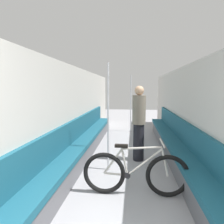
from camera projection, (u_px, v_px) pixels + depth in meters
wall_left at (70, 113)px, 4.52m from camera, size 0.10×10.81×2.16m
wall_right at (190, 115)px, 4.24m from camera, size 0.10×10.81×2.16m
bench_seat_row_left at (81, 146)px, 4.67m from camera, size 0.42×6.80×0.93m
bench_seat_row_right at (177, 149)px, 4.43m from camera, size 0.42×6.80×0.93m
bicycle at (135, 173)px, 3.06m from camera, size 1.63×0.46×0.85m
grab_pole_near at (131, 104)px, 7.58m from camera, size 0.08×0.08×2.14m
grab_pole_far at (108, 119)px, 3.94m from camera, size 0.08×0.08×2.14m
passenger_standing at (139, 122)px, 4.51m from camera, size 0.30×0.30×1.70m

